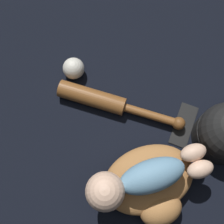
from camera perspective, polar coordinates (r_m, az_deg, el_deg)
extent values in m
plane|color=black|center=(1.01, 2.32, -11.22)|extent=(6.00, 6.00, 0.00)
ellipsoid|color=#A8703D|center=(0.97, 6.69, -12.06)|extent=(0.30, 0.22, 0.09)
ellipsoid|color=#A8703D|center=(0.97, 8.93, -17.26)|extent=(0.13, 0.10, 0.09)
ellipsoid|color=#6693B2|center=(0.89, 7.33, -11.48)|extent=(0.20, 0.11, 0.08)
sphere|color=beige|center=(0.86, -1.28, -14.32)|extent=(0.11, 0.11, 0.11)
ellipsoid|color=beige|center=(0.93, 15.83, -10.05)|extent=(0.08, 0.06, 0.05)
ellipsoid|color=beige|center=(0.94, 14.64, -7.19)|extent=(0.08, 0.06, 0.05)
cylinder|color=brown|center=(1.05, -3.71, 2.66)|extent=(0.21, 0.20, 0.06)
cylinder|color=brown|center=(1.03, 7.19, -0.59)|extent=(0.15, 0.15, 0.03)
sphere|color=brown|center=(1.04, 12.10, -2.05)|extent=(0.04, 0.04, 0.04)
sphere|color=silver|center=(1.09, -7.04, 7.91)|extent=(0.07, 0.07, 0.07)
cylinder|color=black|center=(1.06, 19.39, -4.04)|extent=(0.18, 0.18, 0.07)
cube|color=black|center=(1.07, 13.01, -2.32)|extent=(0.15, 0.15, 0.01)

